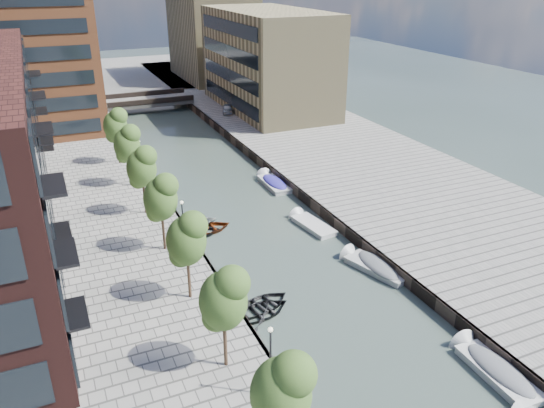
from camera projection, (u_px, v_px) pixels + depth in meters
water at (212, 178)px, 56.23m from camera, size 300.00×300.00×0.00m
quay_right at (342, 154)px, 61.91m from camera, size 20.00×140.00×1.00m
quay_wall_left at (154, 182)px, 53.78m from camera, size 0.25×140.00×1.00m
quay_wall_right at (265, 166)px, 58.27m from camera, size 0.25×140.00×1.00m
far_closure at (119, 76)px, 106.08m from camera, size 80.00×40.00×1.00m
tower at (8, 7)px, 64.27m from camera, size 18.00×18.00×30.00m
tan_block_near at (268, 60)px, 77.19m from camera, size 12.00×25.00×14.00m
tan_block_far at (212, 34)px, 98.47m from camera, size 12.00×20.00×16.00m
bridge at (148, 101)px, 82.36m from camera, size 13.00×6.00×1.30m
tree_0 at (281, 390)px, 20.89m from camera, size 2.50×2.50×5.95m
tree_1 at (223, 297)px, 26.73m from camera, size 2.50×2.50×5.95m
tree_2 at (186, 238)px, 32.57m from camera, size 2.50×2.50×5.95m
tree_3 at (160, 196)px, 38.41m from camera, size 2.50×2.50×5.95m
tree_4 at (141, 166)px, 44.25m from camera, size 2.50×2.50×5.95m
tree_5 at (127, 143)px, 50.09m from camera, size 2.50×2.50×5.95m
tree_6 at (115, 124)px, 55.93m from camera, size 2.50×2.50×5.95m
lamp_0 at (271, 355)px, 25.45m from camera, size 0.24×0.24×4.12m
lamp_1 at (183, 221)px, 38.79m from camera, size 0.24×0.24×4.12m
lamp_2 at (140, 156)px, 52.14m from camera, size 0.24×0.24×4.12m
sloop_0 at (261, 314)px, 34.25m from camera, size 4.55×3.57×0.86m
sloop_1 at (263, 307)px, 34.96m from camera, size 4.73×3.94×0.84m
sloop_2 at (206, 231)px, 44.92m from camera, size 4.62×3.45×0.91m
sloop_3 at (189, 227)px, 45.65m from camera, size 4.96×3.54×1.03m
sloop_4 at (197, 236)px, 44.23m from camera, size 4.20×3.02×0.86m
motorboat_1 at (492, 367)px, 29.39m from camera, size 2.09×5.62×1.86m
motorboat_2 at (309, 224)px, 46.00m from camera, size 2.37×5.14×1.65m
motorboat_3 at (273, 183)px, 54.44m from camera, size 1.99×5.49×1.82m
motorboat_4 at (372, 266)px, 39.38m from camera, size 3.45×5.79×1.83m
car at (228, 109)px, 76.90m from camera, size 2.51×3.87×1.23m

